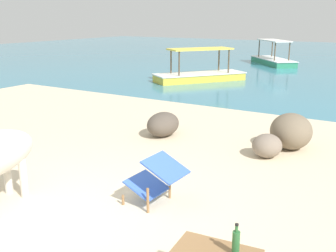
# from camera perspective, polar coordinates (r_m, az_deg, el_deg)

# --- Properties ---
(sand_beach) EXTENTS (18.00, 14.00, 0.04)m
(sand_beach) POSITION_cam_1_polar(r_m,az_deg,el_deg) (5.19, -14.47, -13.76)
(sand_beach) COLOR beige
(sand_beach) RESTS_ON ground
(bottle) EXTENTS (0.07, 0.07, 0.30)m
(bottle) POSITION_cam_1_polar(r_m,az_deg,el_deg) (3.67, 9.63, -15.96)
(bottle) COLOR #2D6B38
(bottle) RESTS_ON low_bench_table
(deck_chair_far) EXTENTS (0.78, 0.57, 0.68)m
(deck_chair_far) POSITION_cam_1_polar(r_m,az_deg,el_deg) (5.39, -1.72, -7.34)
(deck_chair_far) COLOR olive
(deck_chair_far) RESTS_ON sand_beach
(shore_rock_large) EXTENTS (1.02, 1.08, 0.69)m
(shore_rock_large) POSITION_cam_1_polar(r_m,az_deg,el_deg) (8.01, 17.07, -0.71)
(shore_rock_large) COLOR #756651
(shore_rock_large) RESTS_ON sand_beach
(shore_rock_medium) EXTENTS (0.58, 0.62, 0.43)m
(shore_rock_medium) POSITION_cam_1_polar(r_m,az_deg,el_deg) (7.45, 13.89, -2.73)
(shore_rock_medium) COLOR gray
(shore_rock_medium) RESTS_ON sand_beach
(shore_rock_small) EXTENTS (0.65, 0.86, 0.51)m
(shore_rock_small) POSITION_cam_1_polar(r_m,az_deg,el_deg) (8.50, -0.71, 0.25)
(shore_rock_small) COLOR brown
(shore_rock_small) RESTS_ON sand_beach
(boat_yellow) EXTENTS (3.07, 3.66, 1.29)m
(boat_yellow) POSITION_cam_1_polar(r_m,az_deg,el_deg) (16.13, 4.53, 7.37)
(boat_yellow) COLOR gold
(boat_yellow) RESTS_ON water_surface
(boat_green) EXTENTS (3.26, 3.55, 1.29)m
(boat_green) POSITION_cam_1_polar(r_m,az_deg,el_deg) (22.48, 14.67, 9.16)
(boat_green) COLOR #338E66
(boat_green) RESTS_ON water_surface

